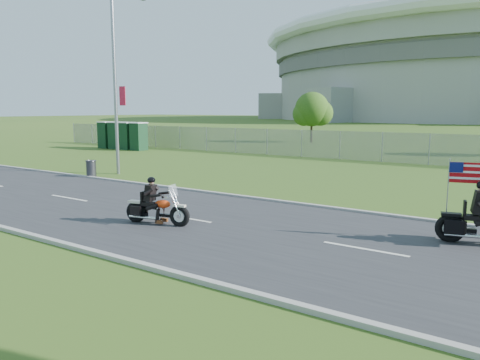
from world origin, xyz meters
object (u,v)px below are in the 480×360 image
Objects in this scene: porta_toilet_b at (127,136)px; trash_can at (91,169)px; porta_toilet_a at (139,137)px; porta_toilet_c at (117,136)px; motorcycle_lead at (156,210)px; streetlight at (118,69)px; porta_toilet_d at (106,135)px.

porta_toilet_b reaches higher than trash_can.
porta_toilet_a is 2.80m from porta_toilet_c.
streetlight is at bearing 130.40° from motorcycle_lead.
porta_toilet_c and porta_toilet_d have the same top height.
porta_toilet_a is at bearing 127.91° from trash_can.
porta_toilet_b is at bearing 136.65° from streetlight.
motorcycle_lead reaches higher than trash_can.
trash_can is (14.09, -12.70, -0.72)m from porta_toilet_d.
porta_toilet_a is at bearing 0.00° from porta_toilet_d.
porta_toilet_d is at bearing 180.00° from porta_toilet_c.
porta_toilet_c is at bearing 180.00° from porta_toilet_b.
trash_can is (12.69, -12.70, -0.72)m from porta_toilet_c.
porta_toilet_b and porta_toilet_c have the same top height.
streetlight reaches higher than porta_toilet_a.
streetlight is 13.26m from motorcycle_lead.
porta_toilet_b is at bearing 131.64° from trash_can.
porta_toilet_a is 16.11m from trash_can.
porta_toilet_a is 4.20m from porta_toilet_d.
streetlight reaches higher than porta_toilet_b.
streetlight is at bearing -37.17° from porta_toilet_d.
porta_toilet_a and porta_toilet_b have the same top height.
porta_toilet_a is at bearing 124.65° from motorcycle_lead.
streetlight is at bearing -47.09° from porta_toilet_a.
porta_toilet_d is (-14.22, 10.78, -4.49)m from streetlight.
porta_toilet_b is 17.01m from trash_can.
porta_toilet_d is at bearing 130.05° from motorcycle_lead.
streetlight is 4.56× the size of motorcycle_lead.
porta_toilet_a reaches higher than motorcycle_lead.
motorcycle_lead is (19.82, -18.06, -0.67)m from porta_toilet_a.
streetlight is 18.40m from porta_toilet_d.
porta_toilet_a is 2.66× the size of trash_can.
motorcycle_lead is (9.81, -7.28, -5.16)m from streetlight.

